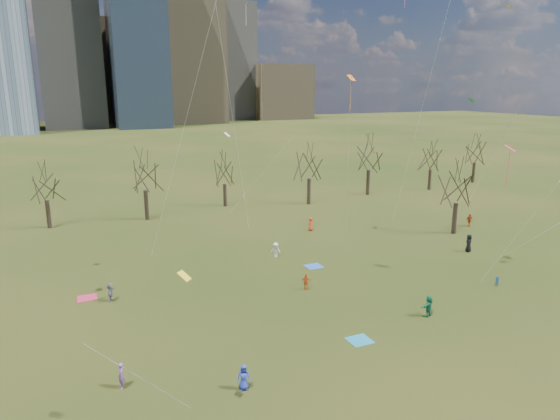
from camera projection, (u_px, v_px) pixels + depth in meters
name	position (u px, v px, depth m)	size (l,w,h in m)	color
ground	(351.00, 346.00, 34.67)	(500.00, 500.00, 0.00)	black
downtown_skyline	(81.00, 33.00, 210.39)	(212.50, 78.00, 118.00)	slate
bare_tree_row	(201.00, 174.00, 66.05)	(113.04, 29.80, 9.50)	black
blanket_teal	(360.00, 340.00, 35.37)	(1.60, 1.50, 0.03)	teal
blanket_navy	(314.00, 266.00, 49.84)	(1.60, 1.50, 0.03)	blue
blanket_crimson	(87.00, 298.00, 42.43)	(1.60, 1.50, 0.03)	#BD2548
person_0	(244.00, 377.00, 29.50)	(0.78, 0.51, 1.60)	#273BAC
person_4	(306.00, 282.00, 43.97)	(0.88, 0.36, 1.49)	#E05518
person_5	(428.00, 306.00, 38.89)	(1.61, 0.51, 1.74)	#186E4B
person_6	(469.00, 243.00, 54.02)	(0.95, 0.62, 1.95)	black
person_7	(121.00, 376.00, 29.64)	(0.60, 0.39, 1.63)	#744A94
person_8	(497.00, 281.00, 44.80)	(0.45, 0.35, 0.93)	#2A68B7
person_9	(276.00, 250.00, 52.44)	(1.01, 0.58, 1.57)	white
person_10	(469.00, 220.00, 63.79)	(0.99, 0.41, 1.69)	#AE3718
person_11	(110.00, 292.00, 41.68)	(1.48, 0.47, 1.60)	slate
person_12	(311.00, 224.00, 61.93)	(0.82, 0.53, 1.67)	red
kites_airborne	(321.00, 133.00, 46.12)	(56.16, 43.27, 28.88)	yellow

